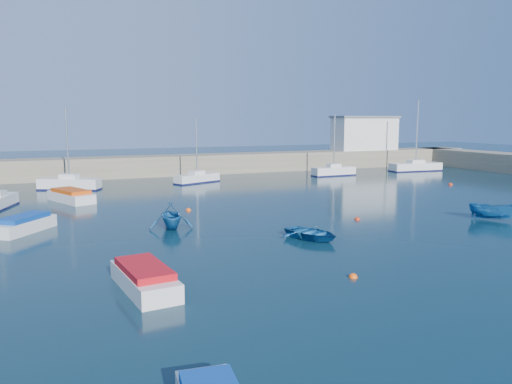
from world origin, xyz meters
name	(u,v)px	position (x,y,z in m)	size (l,w,h in m)	color
ground	(399,266)	(0.00, 0.00, 0.00)	(220.00, 220.00, 0.00)	#0B2633
back_wall	(177,165)	(0.00, 46.00, 1.30)	(96.00, 4.50, 2.60)	#786F5B
right_arm	(503,162)	(44.00, 32.00, 1.30)	(4.50, 32.00, 2.60)	#786F5B
harbor_office	(364,134)	(30.00, 46.00, 5.10)	(10.00, 4.00, 5.00)	silver
sailboat_5	(69,183)	(-14.05, 36.11, 0.67)	(6.48, 4.43, 8.50)	silver
sailboat_6	(197,178)	(0.02, 36.49, 0.57)	(5.89, 3.76, 7.60)	silver
sailboat_7	(334,171)	(18.78, 36.71, 0.63)	(6.00, 1.84, 7.96)	silver
sailboat_8	(416,166)	(32.89, 37.34, 0.64)	(7.85, 2.66, 10.05)	silver
motorboat_0	(144,278)	(-12.54, 1.45, 0.52)	(2.30, 5.16, 1.12)	silver
motorboat_1	(24,224)	(-17.75, 15.84, 0.53)	(4.04, 4.60, 1.12)	silver
motorboat_2	(71,196)	(-14.29, 27.67, 0.54)	(3.97, 5.89, 1.15)	silver
dinghy_center	(311,233)	(-1.30, 6.75, 0.38)	(2.62, 3.66, 0.76)	#155390
dinghy_left	(171,215)	(-8.58, 13.23, 0.89)	(2.93, 3.39, 1.79)	#155390
dinghy_right	(493,211)	(13.96, 6.77, 0.65)	(1.26, 3.34, 1.29)	#155390
buoy_0	(353,278)	(-3.22, -0.68, 0.00)	(0.43, 0.43, 0.43)	#F3500C
buoy_1	(357,220)	(4.79, 10.74, 0.00)	(0.43, 0.43, 0.43)	red
buoy_3	(188,211)	(-5.73, 19.23, 0.00)	(0.45, 0.45, 0.45)	#F3500C
buoy_4	(450,185)	(25.96, 23.38, 0.00)	(0.48, 0.48, 0.48)	red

